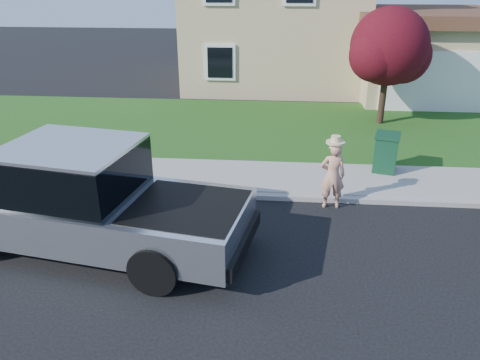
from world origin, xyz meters
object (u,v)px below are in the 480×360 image
pickup_truck (83,201)px  trash_bin (386,152)px  woman (333,174)px  ornamental_tree (390,50)px

pickup_truck → trash_bin: pickup_truck is taller
woman → ornamental_tree: size_ratio=0.44×
pickup_truck → ornamental_tree: 11.64m
pickup_truck → woman: size_ratio=3.87×
ornamental_tree → trash_bin: size_ratio=3.87×
woman → ornamental_tree: bearing=-112.6°
woman → trash_bin: woman is taller
woman → trash_bin: 2.60m
woman → ornamental_tree: 7.30m
pickup_truck → ornamental_tree: bearing=59.5°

